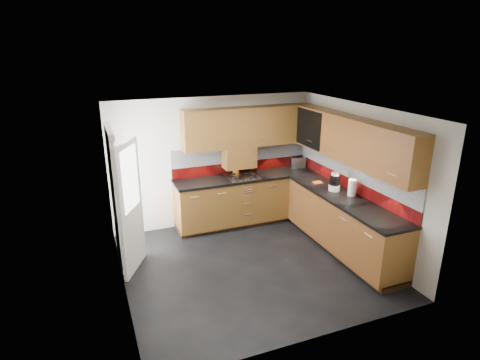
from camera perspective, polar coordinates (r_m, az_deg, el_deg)
name	(u,v)px	position (r m, az deg, el deg)	size (l,w,h in m)	color
room	(251,173)	(5.79, 1.64, 0.94)	(4.00, 3.80, 2.64)	black
base_cabinets	(290,212)	(7.21, 7.14, -4.54)	(2.70, 3.20, 0.95)	#5A3914
countertop	(291,187)	(7.02, 7.25, -0.98)	(2.72, 3.22, 0.04)	black
backsplash	(297,166)	(7.22, 8.05, 1.97)	(2.70, 3.20, 0.54)	#670A09
upper_cabinets	(300,133)	(6.92, 8.55, 6.59)	(2.50, 3.20, 0.72)	#5A3914
extractor_hood	(239,157)	(7.47, -0.14, 3.29)	(0.60, 0.33, 0.40)	#5A3914
glass_cabinet	(316,127)	(7.40, 10.71, 7.47)	(0.32, 0.80, 0.66)	black
back_door	(122,202)	(6.24, -16.45, -3.06)	(0.42, 1.19, 2.04)	white
gas_hob	(242,176)	(7.42, 0.34, 0.55)	(0.58, 0.51, 0.04)	silver
utensil_pot	(236,169)	(7.56, -0.61, 1.54)	(0.12, 0.12, 0.42)	orange
toaster	(298,162)	(8.08, 8.23, 2.51)	(0.32, 0.25, 0.21)	silver
food_processor	(335,182)	(6.88, 13.30, -0.33)	(0.19, 0.19, 0.31)	white
paper_towel	(352,188)	(6.72, 15.65, -1.06)	(0.13, 0.13, 0.27)	white
orange_cloth	(318,183)	(7.23, 11.02, -0.36)	(0.16, 0.13, 0.02)	#E25319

